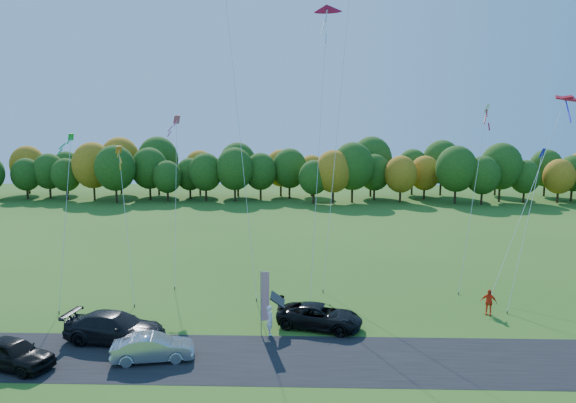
{
  "coord_description": "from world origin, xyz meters",
  "views": [
    {
      "loc": [
        1.07,
        -29.7,
        12.16
      ],
      "look_at": [
        0.0,
        6.0,
        7.0
      ],
      "focal_mm": 32.0,
      "sensor_mm": 36.0,
      "label": 1
    }
  ],
  "objects_px": {
    "person_east": "(489,302)",
    "black_suv": "(320,316)",
    "feather_flag": "(264,296)",
    "silver_sedan": "(153,348)"
  },
  "relations": [
    {
      "from": "feather_flag",
      "to": "silver_sedan",
      "type": "bearing_deg",
      "value": -147.84
    },
    {
      "from": "black_suv",
      "to": "silver_sedan",
      "type": "distance_m",
      "value": 10.1
    },
    {
      "from": "person_east",
      "to": "feather_flag",
      "type": "bearing_deg",
      "value": -143.73
    },
    {
      "from": "person_east",
      "to": "black_suv",
      "type": "bearing_deg",
      "value": -145.43
    },
    {
      "from": "black_suv",
      "to": "silver_sedan",
      "type": "bearing_deg",
      "value": 134.27
    },
    {
      "from": "black_suv",
      "to": "feather_flag",
      "type": "relative_size",
      "value": 1.32
    },
    {
      "from": "black_suv",
      "to": "silver_sedan",
      "type": "xyz_separation_m",
      "value": [
        -8.92,
        -4.74,
        -0.03
      ]
    },
    {
      "from": "silver_sedan",
      "to": "feather_flag",
      "type": "bearing_deg",
      "value": -68.68
    },
    {
      "from": "person_east",
      "to": "silver_sedan",
      "type": "bearing_deg",
      "value": -138.36
    },
    {
      "from": "silver_sedan",
      "to": "feather_flag",
      "type": "xyz_separation_m",
      "value": [
        5.61,
        3.52,
        1.71
      ]
    }
  ]
}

